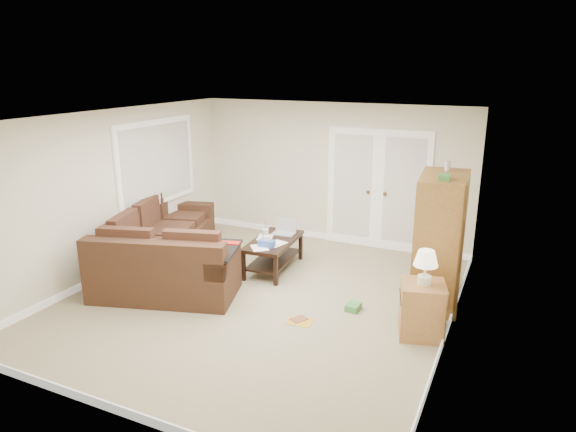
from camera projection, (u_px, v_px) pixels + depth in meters
The scene contains 17 objects.
floor at pixel (261, 298), 7.13m from camera, with size 5.50×5.50×0.00m, color tan.
ceiling at pixel (258, 116), 6.42m from camera, with size 5.00×5.50×0.02m, color white.
wall_left at pixel (114, 193), 7.79m from camera, with size 0.02×5.50×2.50m, color silver.
wall_right at pixel (456, 238), 5.76m from camera, with size 0.02×5.50×2.50m, color silver.
wall_back at pixel (332, 173), 9.16m from camera, with size 5.00×0.02×2.50m, color silver.
wall_front at pixel (109, 293), 4.38m from camera, with size 5.00×0.02×2.50m, color silver.
baseboards at pixel (261, 295), 7.11m from camera, with size 5.00×5.50×0.10m, color white, non-canonical shape.
french_doors at pixel (377, 190), 8.85m from camera, with size 1.80×0.05×2.13m.
window_left at pixel (157, 163), 8.55m from camera, with size 0.05×1.92×1.42m.
sectional_sofa at pixel (164, 252), 7.84m from camera, with size 2.76×3.14×0.92m.
coffee_table at pixel (274, 253), 8.08m from camera, with size 0.70×1.26×0.83m.
tv_armoire at pixel (440, 239), 6.83m from camera, with size 0.70×1.15×1.89m.
side_cabinet at pixel (422, 305), 6.07m from camera, with size 0.62×0.62×1.08m.
space_heater at pixel (430, 252), 8.46m from camera, with size 0.12×0.10×0.29m, color silver.
floor_magazine at pixel (300, 322), 6.48m from camera, with size 0.31×0.24×0.01m, color gold.
floor_greenbox at pixel (353, 307), 6.78m from camera, with size 0.17×0.22×0.09m, color #408E40.
floor_book at pixel (296, 317), 6.59m from camera, with size 0.15×0.20×0.02m, color brown.
Camera 1 is at (3.09, -5.74, 3.13)m, focal length 32.00 mm.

